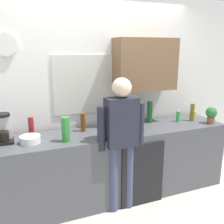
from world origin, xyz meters
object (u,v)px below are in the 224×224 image
(bottle_clear_soda, at_px, (66,129))
(mixing_bowl, at_px, (30,139))
(bottle_amber_beer, at_px, (83,122))
(storage_canister, at_px, (128,118))
(bottle_red_vinegar, at_px, (31,126))
(person_at_sink, at_px, (121,135))
(potted_plant, at_px, (211,114))
(bottle_green_wine, at_px, (150,112))
(cup_yellow_cup, at_px, (194,114))
(bottle_olive_oil, at_px, (192,112))
(dish_soap, at_px, (178,116))
(coffee_maker, at_px, (3,129))

(bottle_clear_soda, distance_m, mixing_bowl, 0.40)
(bottle_amber_beer, xyz_separation_m, storage_canister, (0.66, 0.06, -0.03))
(bottle_red_vinegar, distance_m, person_at_sink, 1.07)
(bottle_amber_beer, height_order, potted_plant, same)
(bottle_green_wine, distance_m, cup_yellow_cup, 0.79)
(mixing_bowl, relative_size, storage_canister, 1.29)
(bottle_olive_oil, distance_m, bottle_green_wine, 0.63)
(bottle_clear_soda, xyz_separation_m, dish_soap, (1.64, 0.20, -0.06))
(bottle_clear_soda, xyz_separation_m, bottle_olive_oil, (1.85, 0.16, -0.01))
(bottle_olive_oil, relative_size, person_at_sink, 0.16)
(bottle_clear_soda, height_order, storage_canister, bottle_clear_soda)
(bottle_amber_beer, bearing_deg, coffee_maker, -177.18)
(storage_canister, bearing_deg, bottle_red_vinegar, 179.46)
(person_at_sink, bearing_deg, coffee_maker, 176.21)
(coffee_maker, xyz_separation_m, cup_yellow_cup, (2.65, 0.09, -0.10))
(dish_soap, xyz_separation_m, storage_canister, (-0.71, 0.14, 0.01))
(bottle_red_vinegar, relative_size, potted_plant, 0.96)
(coffee_maker, xyz_separation_m, mixing_bowl, (0.26, -0.14, -0.11))
(cup_yellow_cup, bearing_deg, mixing_bowl, -174.50)
(bottle_amber_beer, xyz_separation_m, bottle_olive_oil, (1.58, -0.12, 0.01))
(bottle_red_vinegar, height_order, potted_plant, potted_plant)
(dish_soap, bearing_deg, potted_plant, -33.74)
(bottle_clear_soda, bearing_deg, coffee_maker, 160.14)
(bottle_red_vinegar, height_order, bottle_clear_soda, bottle_clear_soda)
(bottle_red_vinegar, relative_size, storage_canister, 1.29)
(cup_yellow_cup, relative_size, storage_canister, 0.50)
(bottle_red_vinegar, distance_m, mixing_bowl, 0.27)
(bottle_clear_soda, distance_m, bottle_green_wine, 1.27)
(storage_canister, bearing_deg, bottle_olive_oil, -10.83)
(person_at_sink, bearing_deg, bottle_green_wine, 50.19)
(storage_canister, bearing_deg, cup_yellow_cup, -0.61)
(bottle_olive_oil, xyz_separation_m, bottle_green_wine, (-0.61, 0.14, 0.02))
(storage_canister, relative_size, person_at_sink, 0.11)
(mixing_bowl, bearing_deg, bottle_green_wine, 7.37)
(bottle_amber_beer, height_order, bottle_olive_oil, bottle_olive_oil)
(bottle_olive_oil, bearing_deg, storage_canister, 169.17)
(cup_yellow_cup, bearing_deg, bottle_amber_beer, -178.38)
(cup_yellow_cup, xyz_separation_m, potted_plant, (-0.01, -0.37, 0.09))
(bottle_red_vinegar, xyz_separation_m, mixing_bowl, (-0.03, -0.25, -0.07))
(dish_soap, height_order, person_at_sink, person_at_sink)
(bottle_clear_soda, relative_size, person_at_sink, 0.17)
(bottle_clear_soda, distance_m, person_at_sink, 0.63)
(bottle_amber_beer, bearing_deg, storage_canister, 5.31)
(bottle_olive_oil, bearing_deg, cup_yellow_cup, 44.79)
(coffee_maker, xyz_separation_m, person_at_sink, (1.24, -0.39, -0.10))
(dish_soap, bearing_deg, mixing_bowl, -177.09)
(mixing_bowl, bearing_deg, bottle_red_vinegar, 82.47)
(bottle_green_wine, height_order, cup_yellow_cup, bottle_green_wine)
(bottle_clear_soda, bearing_deg, person_at_sink, -15.26)
(storage_canister, bearing_deg, bottle_amber_beer, -174.69)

